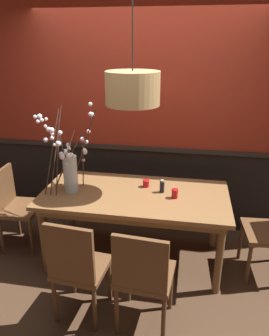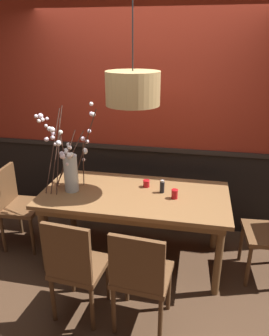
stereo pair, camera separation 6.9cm
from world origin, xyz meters
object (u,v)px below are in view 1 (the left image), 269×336
Objects in this scene: chair_near_side_left at (77,266)px; candle_holder_nearer_center at (175,193)px; dining_table at (134,201)px; chair_far_side_right at (171,184)px; candle_holder_nearer_edge at (146,183)px; pendant_lamp at (133,88)px; chair_near_side_right at (143,275)px; condiment_bottle at (162,186)px; chair_far_side_left at (125,179)px; chair_head_west_end at (15,203)px; vase_with_blossoms at (69,166)px.

candle_holder_nearer_center is at bearing 49.63° from chair_near_side_left.
dining_table is 2.07× the size of chair_far_side_right.
chair_near_side_left is 12.63× the size of candle_holder_nearer_edge.
candle_holder_nearer_center is at bearing -33.58° from candle_holder_nearer_edge.
chair_near_side_right is at bearing -75.03° from pendant_lamp.
dining_table is at bearing -165.25° from condiment_bottle.
chair_far_side_right is at bearing 70.28° from dining_table.
chair_near_side_right is 12.37× the size of candle_holder_nearer_edge.
chair_far_side_left is (0.03, 1.74, -0.00)m from chair_near_side_left.
chair_far_side_right is at bearing 72.46° from candle_holder_nearer_edge.
condiment_bottle is (0.55, -0.81, 0.31)m from chair_far_side_left.
chair_head_west_end is (-1.02, 0.88, 0.00)m from chair_near_side_left.
chair_far_side_left is at bearing 68.62° from vase_with_blossoms.
chair_far_side_right is 0.98× the size of chair_head_west_end.
vase_with_blossoms is (-0.87, 0.83, 0.51)m from chair_near_side_right.
chair_far_side_left is at bearing 123.97° from condiment_bottle.
pendant_lamp reaches higher than chair_far_side_left.
chair_near_side_left reaches higher than candle_holder_nearer_center.
chair_head_west_end reaches higher than dining_table.
chair_near_side_left is 1.02× the size of chair_near_side_right.
chair_near_side_right is 1.11× the size of vase_with_blossoms.
pendant_lamp is at bearing 169.50° from candle_holder_nearer_center.
chair_far_side_left is 1.36m from chair_head_west_end.
chair_near_side_left is 1.02m from vase_with_blossoms.
candle_holder_nearer_center is (1.73, -0.05, 0.29)m from chair_head_west_end.
pendant_lamp reaches higher than candle_holder_nearer_center.
chair_head_west_end is 1.79m from chair_near_side_right.
vase_with_blossoms is at bearing 136.21° from chair_near_side_right.
chair_far_side_right is at bearing 86.92° from condiment_bottle.
condiment_bottle is (0.27, 0.07, 0.15)m from dining_table.
pendant_lamp is (-0.11, -0.13, 0.97)m from candle_holder_nearer_edge.
chair_far_side_right is (0.31, 0.86, -0.18)m from dining_table.
vase_with_blossoms is 0.98m from pendant_lamp.
candle_holder_nearer_center is at bearing -38.08° from condiment_bottle.
chair_near_side_left reaches higher than chair_near_side_right.
chair_near_side_right is at bearing -43.79° from vase_with_blossoms.
vase_with_blossoms is 6.27× the size of condiment_bottle.
chair_near_side_left is at bearing -111.06° from candle_holder_nearer_edge.
dining_table is 0.92m from chair_near_side_right.
chair_near_side_left is at bearing -107.33° from pendant_lamp.
chair_far_side_left is 1.00× the size of chair_head_west_end.
chair_near_side_left is at bearing 178.60° from chair_near_side_right.
chair_near_side_right is 6.97× the size of condiment_bottle.
chair_far_side_right is 1.41m from vase_with_blossoms.
dining_table is 24.59× the size of candle_holder_nearer_edge.
candle_holder_nearer_center is 0.17m from condiment_bottle.
chair_far_side_left is (-0.28, 0.88, -0.17)m from dining_table.
chair_far_side_right is 1.55m from pendant_lamp.
pendant_lamp reaches higher than candle_holder_nearer_edge.
chair_head_west_end is 1.63m from condiment_bottle.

